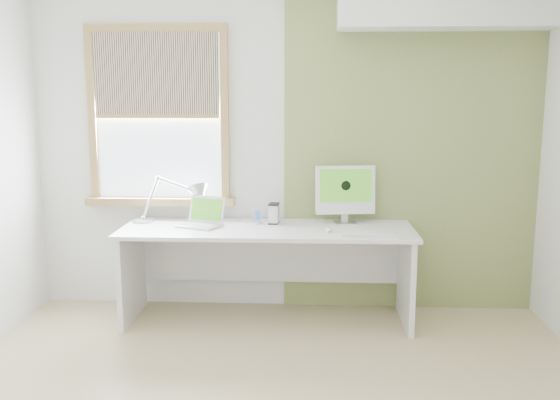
# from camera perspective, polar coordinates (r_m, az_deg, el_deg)

# --- Properties ---
(room) EXTENTS (4.04, 3.54, 2.64)m
(room) POSITION_cam_1_polar(r_m,az_deg,el_deg) (3.04, -0.99, 2.19)
(room) COLOR tan
(room) RESTS_ON ground
(accent_wall) EXTENTS (2.00, 0.02, 2.60)m
(accent_wall) POSITION_cam_1_polar(r_m,az_deg,el_deg) (4.83, 12.40, 4.81)
(accent_wall) COLOR olive
(accent_wall) RESTS_ON room
(window) EXTENTS (1.20, 0.14, 1.42)m
(window) POSITION_cam_1_polar(r_m,az_deg,el_deg) (4.87, -11.54, 7.77)
(window) COLOR olive
(window) RESTS_ON room
(desk) EXTENTS (2.20, 0.70, 0.73)m
(desk) POSITION_cam_1_polar(r_m,az_deg,el_deg) (4.61, -1.17, -4.86)
(desk) COLOR silver
(desk) RESTS_ON room
(desk_lamp) EXTENTS (0.66, 0.27, 0.37)m
(desk_lamp) POSITION_cam_1_polar(r_m,az_deg,el_deg) (4.75, -8.70, 0.24)
(desk_lamp) COLOR #B3B5B8
(desk_lamp) RESTS_ON desk
(laptop) EXTENTS (0.38, 0.35, 0.22)m
(laptop) POSITION_cam_1_polar(r_m,az_deg,el_deg) (4.60, -7.39, -1.78)
(laptop) COLOR #B3B5B8
(laptop) RESTS_ON desk
(phone_dock) EXTENTS (0.07, 0.07, 0.12)m
(phone_dock) POSITION_cam_1_polar(r_m,az_deg,el_deg) (4.63, -2.13, -1.88)
(phone_dock) COLOR #B3B5B8
(phone_dock) RESTS_ON desk
(external_drive) EXTENTS (0.09, 0.13, 0.16)m
(external_drive) POSITION_cam_1_polar(r_m,az_deg,el_deg) (4.64, -0.58, -1.28)
(external_drive) COLOR #B3B5B8
(external_drive) RESTS_ON desk
(imac) EXTENTS (0.47, 0.17, 0.45)m
(imac) POSITION_cam_1_polar(r_m,az_deg,el_deg) (4.65, 6.24, 0.85)
(imac) COLOR #B3B5B8
(imac) RESTS_ON desk
(keyboard) EXTENTS (0.41, 0.13, 0.02)m
(keyboard) POSITION_cam_1_polar(r_m,az_deg,el_deg) (4.28, 8.54, -3.29)
(keyboard) COLOR white
(keyboard) RESTS_ON desk
(mouse) EXTENTS (0.06, 0.10, 0.03)m
(mouse) POSITION_cam_1_polar(r_m,az_deg,el_deg) (4.39, 4.66, -2.84)
(mouse) COLOR white
(mouse) RESTS_ON desk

